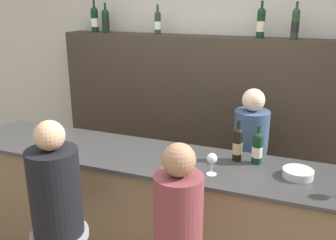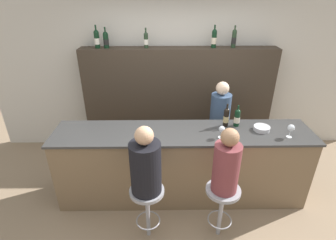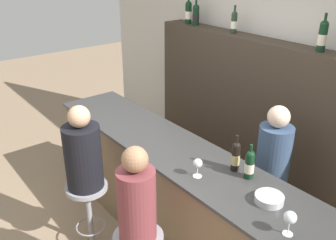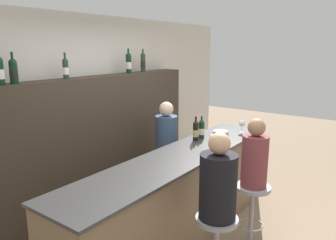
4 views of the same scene
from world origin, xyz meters
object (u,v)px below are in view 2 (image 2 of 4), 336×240
object	(u,v)px
wine_bottle_counter_1	(237,117)
metal_bowl	(262,128)
bar_stool_right	(222,199)
guest_seated_right	(226,164)
wine_glass_0	(222,129)
wine_bottle_counter_0	(226,117)
wine_bottle_backbar_3	(214,38)
bartender	(218,131)
wine_bottle_backbar_2	(146,40)
wine_glass_1	(291,128)
wine_bottle_backbar_0	(97,39)
wine_bottle_backbar_1	(106,40)
wine_bottle_backbar_4	(234,38)
bar_stool_left	(147,200)
guest_seated_left	(146,165)

from	to	relation	value
wine_bottle_counter_1	metal_bowl	size ratio (longest dim) A/B	1.41
bar_stool_right	guest_seated_right	bearing A→B (deg)	90.00
wine_bottle_counter_1	wine_glass_0	distance (m)	0.40
wine_bottle_counter_0	wine_bottle_counter_1	world-z (taller)	wine_bottle_counter_0
wine_bottle_backbar_3	bartender	bearing A→B (deg)	-83.63
bar_stool_right	bartender	world-z (taller)	bartender
wine_bottle_backbar_2	metal_bowl	xyz separation A→B (m)	(1.52, -1.20, -0.89)
bar_stool_right	bartender	size ratio (longest dim) A/B	0.47
wine_bottle_counter_0	guest_seated_right	world-z (taller)	guest_seated_right
wine_bottle_counter_0	wine_glass_1	distance (m)	0.78
guest_seated_right	bartender	xyz separation A→B (m)	(0.19, 1.32, -0.35)
wine_bottle_counter_1	wine_bottle_backbar_0	xyz separation A→B (m)	(-1.98, 1.08, 0.82)
metal_bowl	bartender	distance (m)	0.82
wine_bottle_counter_1	wine_bottle_backbar_0	distance (m)	2.39
wine_bottle_backbar_0	wine_bottle_backbar_1	size ratio (longest dim) A/B	1.10
wine_bottle_backbar_0	wine_bottle_backbar_4	size ratio (longest dim) A/B	1.03
bar_stool_left	wine_bottle_backbar_1	bearing A→B (deg)	109.74
wine_glass_0	metal_bowl	world-z (taller)	wine_glass_0
wine_bottle_backbar_0	wine_bottle_backbar_1	bearing A→B (deg)	0.00
wine_bottle_counter_1	wine_bottle_backbar_2	bearing A→B (deg)	138.77
wine_bottle_backbar_3	guest_seated_right	world-z (taller)	wine_bottle_backbar_3
wine_bottle_backbar_2	bartender	xyz separation A→B (m)	(1.11, -0.60, -1.27)
wine_bottle_counter_1	wine_bottle_backbar_4	xyz separation A→B (m)	(0.12, 1.08, 0.82)
guest_seated_left	wine_glass_0	bearing A→B (deg)	31.38
guest_seated_left	wine_bottle_counter_0	bearing A→B (deg)	40.05
wine_bottle_counter_1	wine_glass_0	size ratio (longest dim) A/B	1.85
bar_stool_right	wine_bottle_backbar_2	bearing A→B (deg)	115.58
bar_stool_left	guest_seated_left	bearing A→B (deg)	90.00
wine_bottle_backbar_2	wine_bottle_backbar_4	size ratio (longest dim) A/B	0.90
wine_bottle_counter_1	bar_stool_right	xyz separation A→B (m)	(-0.31, -0.85, -0.61)
metal_bowl	guest_seated_right	size ratio (longest dim) A/B	0.27
wine_glass_1	wine_bottle_backbar_2	bearing A→B (deg)	142.67
wine_bottle_counter_0	wine_bottle_backbar_2	bearing A→B (deg)	135.20
wine_bottle_backbar_0	bartender	size ratio (longest dim) A/B	0.23
bar_stool_left	bar_stool_right	size ratio (longest dim) A/B	1.00
wine_bottle_backbar_1	wine_bottle_counter_0	bearing A→B (deg)	-32.38
wine_bottle_counter_1	bartender	xyz separation A→B (m)	(-0.12, 0.48, -0.47)
wine_bottle_backbar_3	bartender	world-z (taller)	wine_bottle_backbar_3
wine_bottle_counter_0	guest_seated_left	distance (m)	1.32
wine_bottle_backbar_3	wine_bottle_backbar_4	world-z (taller)	wine_bottle_backbar_3
wine_bottle_backbar_0	metal_bowl	distance (m)	2.73
wine_bottle_backbar_0	bar_stool_right	size ratio (longest dim) A/B	0.49
wine_bottle_backbar_4	bar_stool_left	xyz separation A→B (m)	(-1.27, -1.92, -1.42)
guest_seated_left	wine_bottle_backbar_3	bearing A→B (deg)	63.31
wine_bottle_backbar_4	metal_bowl	xyz separation A→B (m)	(0.18, -1.20, -0.91)
wine_bottle_backbar_4	metal_bowl	size ratio (longest dim) A/B	1.60
wine_bottle_backbar_4	guest_seated_right	size ratio (longest dim) A/B	0.44
wine_bottle_backbar_1	wine_glass_1	size ratio (longest dim) A/B	1.81
wine_bottle_backbar_4	bar_stool_left	distance (m)	2.71
metal_bowl	guest_seated_right	xyz separation A→B (m)	(-0.61, -0.72, -0.03)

